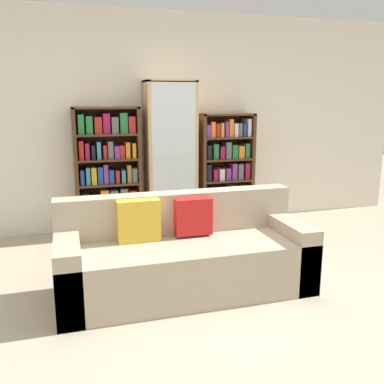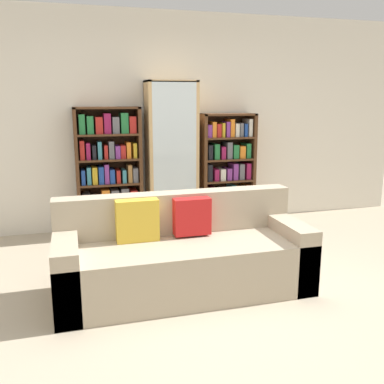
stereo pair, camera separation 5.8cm
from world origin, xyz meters
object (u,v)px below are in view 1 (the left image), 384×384
bookshelf_left (108,173)px  bookshelf_right (225,171)px  couch (184,257)px  wine_bottle (238,224)px  display_cabinet (171,157)px

bookshelf_left → bookshelf_right: size_ratio=1.06×
bookshelf_left → couch: bearing=-76.5°
bookshelf_right → wine_bottle: bookshelf_right is taller
couch → bookshelf_left: size_ratio=1.38×
bookshelf_left → display_cabinet: bearing=-1.1°
bookshelf_left → wine_bottle: bookshelf_left is taller
bookshelf_right → wine_bottle: bearing=-96.5°
wine_bottle → bookshelf_right: bearing=83.5°
display_cabinet → bookshelf_right: bearing=1.2°
wine_bottle → couch: bearing=-129.7°
couch → wine_bottle: bearing=50.3°
couch → bookshelf_right: 2.19m
wine_bottle → bookshelf_left: bearing=156.4°
display_cabinet → couch: bearing=-100.3°
display_cabinet → wine_bottle: display_cabinet is taller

